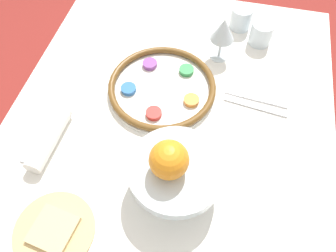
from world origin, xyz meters
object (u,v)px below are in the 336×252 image
object	(u,v)px
orange_fruit	(169,160)
bread_plate	(54,230)
wine_glass	(223,30)
cup_near	(241,18)
seder_plate	(162,87)
cup_far	(261,33)
napkin_roll	(49,138)
fruit_stand	(176,172)

from	to	relation	value
orange_fruit	bread_plate	world-z (taller)	orange_fruit
wine_glass	cup_near	xyz separation A→B (m)	(-0.16, 0.05, -0.07)
seder_plate	cup_far	world-z (taller)	cup_far
napkin_roll	cup_far	xyz separation A→B (m)	(-0.52, 0.52, 0.01)
seder_plate	napkin_roll	world-z (taller)	napkin_roll
cup_near	cup_far	xyz separation A→B (m)	(0.06, 0.07, 0.00)
cup_near	cup_far	size ratio (longest dim) A/B	1.00
napkin_roll	cup_near	size ratio (longest dim) A/B	2.54
fruit_stand	orange_fruit	bearing A→B (deg)	-65.04
wine_glass	seder_plate	bearing A→B (deg)	-39.18
bread_plate	napkin_roll	size ratio (longest dim) A/B	0.99
seder_plate	cup_far	size ratio (longest dim) A/B	4.28
orange_fruit	bread_plate	bearing A→B (deg)	-54.91
cup_near	cup_far	distance (m)	0.10
wine_glass	cup_far	world-z (taller)	wine_glass
seder_plate	cup_near	distance (m)	0.39
wine_glass	fruit_stand	xyz separation A→B (m)	(0.48, -0.04, -0.02)
seder_plate	cup_near	xyz separation A→B (m)	(-0.34, 0.20, 0.02)
orange_fruit	seder_plate	bearing A→B (deg)	-163.41
fruit_stand	wine_glass	bearing A→B (deg)	174.82
napkin_roll	cup_near	bearing A→B (deg)	142.57
bread_plate	cup_far	distance (m)	0.85
fruit_stand	bread_plate	distance (m)	0.31
seder_plate	napkin_roll	bearing A→B (deg)	-45.58
cup_far	seder_plate	bearing A→B (deg)	-44.29
bread_plate	napkin_roll	xyz separation A→B (m)	(-0.22, -0.11, 0.02)
wine_glass	orange_fruit	world-z (taller)	orange_fruit
bread_plate	cup_far	bearing A→B (deg)	150.76
wine_glass	bread_plate	size ratio (longest dim) A/B	0.78
seder_plate	bread_plate	bearing A→B (deg)	-17.41
cup_far	cup_near	bearing A→B (deg)	-130.93
fruit_stand	cup_far	distance (m)	0.60
napkin_roll	cup_far	distance (m)	0.74
fruit_stand	cup_near	xyz separation A→B (m)	(-0.63, 0.09, -0.05)
napkin_roll	cup_near	xyz separation A→B (m)	(-0.59, 0.45, 0.01)
cup_near	wine_glass	bearing A→B (deg)	-17.35
orange_fruit	fruit_stand	bearing A→B (deg)	114.96
fruit_stand	orange_fruit	world-z (taller)	orange_fruit
cup_near	seder_plate	bearing A→B (deg)	-30.11
seder_plate	orange_fruit	xyz separation A→B (m)	(0.30, 0.09, 0.14)
fruit_stand	orange_fruit	xyz separation A→B (m)	(0.01, -0.01, 0.07)
seder_plate	orange_fruit	bearing A→B (deg)	16.59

